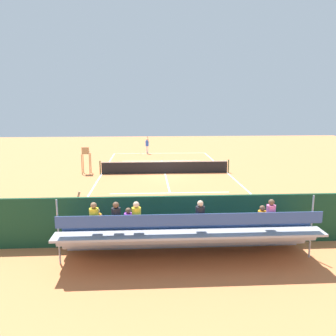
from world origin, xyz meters
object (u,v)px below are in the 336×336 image
umpire_chair (86,157)px  bleacher_stand (183,234)px  equipment_bag (219,233)px  tennis_player (147,144)px  tennis_ball_far (138,154)px  tennis_racket (143,154)px  line_judge (78,214)px  tennis_ball_near (161,158)px  courtside_bench (252,223)px  tennis_net (165,167)px

umpire_chair → bleacher_stand: bearing=111.1°
equipment_bag → tennis_player: bearing=-83.0°
bleacher_stand → equipment_bag: size_ratio=10.07×
bleacher_stand → tennis_ball_far: bearing=-85.0°
bleacher_stand → tennis_racket: 26.04m
bleacher_stand → tennis_racket: bearing=-86.2°
line_judge → tennis_ball_near: bearing=-101.8°
umpire_chair → equipment_bag: bearing=119.8°
courtside_bench → tennis_racket: 24.33m
tennis_racket → equipment_bag: bearing=98.2°
tennis_net → line_judge: bearing=71.7°
equipment_bag → tennis_ball_near: 21.20m
tennis_net → tennis_ball_near: tennis_net is taller
tennis_net → tennis_player: tennis_player is taller
bleacher_stand → umpire_chair: 16.75m
tennis_player → tennis_ball_far: bearing=34.7°
equipment_bag → tennis_racket: (3.47, -23.95, -0.16)m
tennis_ball_far → equipment_bag: bearing=99.7°
bleacher_stand → courtside_bench: size_ratio=5.03×
umpire_chair → tennis_player: 11.62m
tennis_player → tennis_ball_far: size_ratio=29.18×
line_judge → tennis_net: bearing=-108.3°
tennis_ball_near → courtside_bench: bearing=98.0°
tennis_net → tennis_ball_far: tennis_net is taller
courtside_bench → tennis_ball_near: (2.96, -21.02, -0.53)m
umpire_chair → tennis_ball_far: 10.64m
tennis_racket → tennis_ball_near: tennis_ball_near is taller
line_judge → equipment_bag: bearing=176.2°
tennis_racket → tennis_ball_far: bearing=43.1°
bleacher_stand → equipment_bag: bearing=-130.8°
courtside_bench → tennis_player: bearing=-79.6°
bleacher_stand → umpire_chair: bearing=-68.9°
tennis_net → tennis_racket: 10.73m
courtside_bench → tennis_racket: size_ratio=3.23×
courtside_bench → bleacher_stand: bearing=34.1°
tennis_net → umpire_chair: (6.20, -0.20, 0.81)m
tennis_player → tennis_racket: bearing=23.8°
tennis_racket → line_judge: 23.70m
tennis_racket → tennis_ball_far: tennis_ball_far is taller
tennis_ball_far → tennis_ball_near: bearing=136.8°
bleacher_stand → line_judge: size_ratio=4.70×
bleacher_stand → tennis_ball_near: bleacher_stand is taller
tennis_net → line_judge: (4.30, 13.01, 0.51)m
tennis_net → line_judge: size_ratio=5.35×
tennis_net → courtside_bench: tennis_net is taller
equipment_bag → tennis_ball_near: (1.53, -21.15, -0.15)m
umpire_chair → tennis_player: size_ratio=1.11×
courtside_bench → tennis_player: 24.45m
bleacher_stand → line_judge: 4.78m
courtside_bench → equipment_bag: size_ratio=2.00×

